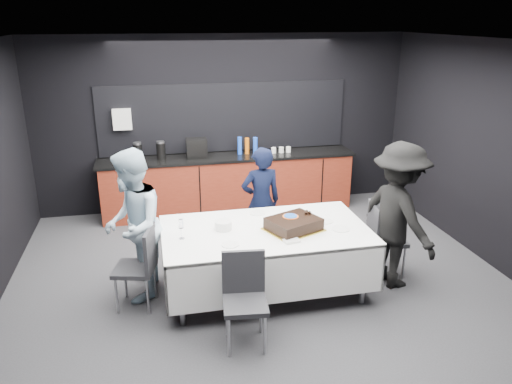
# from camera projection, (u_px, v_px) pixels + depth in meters

# --- Properties ---
(ground) EXTENTS (6.00, 6.00, 0.00)m
(ground) POSITION_uv_depth(u_px,v_px,m) (258.00, 273.00, 6.26)
(ground) COLOR #3C3C41
(ground) RESTS_ON ground
(room_shell) EXTENTS (6.04, 5.04, 2.82)m
(room_shell) POSITION_uv_depth(u_px,v_px,m) (258.00, 128.00, 5.63)
(room_shell) COLOR white
(room_shell) RESTS_ON ground
(kitchenette) EXTENTS (4.10, 0.64, 2.05)m
(kitchenette) POSITION_uv_depth(u_px,v_px,m) (227.00, 179.00, 8.11)
(kitchenette) COLOR maroon
(kitchenette) RESTS_ON ground
(party_table) EXTENTS (2.32, 1.32, 0.78)m
(party_table) POSITION_uv_depth(u_px,v_px,m) (265.00, 240.00, 5.67)
(party_table) COLOR #99999E
(party_table) RESTS_ON ground
(cake_assembly) EXTENTS (0.71, 0.66, 0.18)m
(cake_assembly) POSITION_uv_depth(u_px,v_px,m) (294.00, 224.00, 5.58)
(cake_assembly) COLOR gold
(cake_assembly) RESTS_ON party_table
(plate_stack) EXTENTS (0.19, 0.19, 0.10)m
(plate_stack) POSITION_uv_depth(u_px,v_px,m) (223.00, 225.00, 5.60)
(plate_stack) COLOR white
(plate_stack) RESTS_ON party_table
(loose_plate_near) EXTENTS (0.19, 0.19, 0.01)m
(loose_plate_near) POSITION_uv_depth(u_px,v_px,m) (230.00, 245.00, 5.24)
(loose_plate_near) COLOR white
(loose_plate_near) RESTS_ON party_table
(loose_plate_right_a) EXTENTS (0.19, 0.19, 0.01)m
(loose_plate_right_a) POSITION_uv_depth(u_px,v_px,m) (325.00, 221.00, 5.83)
(loose_plate_right_a) COLOR white
(loose_plate_right_a) RESTS_ON party_table
(loose_plate_right_b) EXTENTS (0.21, 0.21, 0.01)m
(loose_plate_right_b) POSITION_uv_depth(u_px,v_px,m) (341.00, 229.00, 5.62)
(loose_plate_right_b) COLOR white
(loose_plate_right_b) RESTS_ON party_table
(loose_plate_far) EXTENTS (0.19, 0.19, 0.01)m
(loose_plate_far) POSITION_uv_depth(u_px,v_px,m) (257.00, 213.00, 6.07)
(loose_plate_far) COLOR white
(loose_plate_far) RESTS_ON party_table
(fork_pile) EXTENTS (0.18, 0.13, 0.03)m
(fork_pile) POSITION_uv_depth(u_px,v_px,m) (292.00, 241.00, 5.30)
(fork_pile) COLOR white
(fork_pile) RESTS_ON party_table
(champagne_flute) EXTENTS (0.06, 0.06, 0.22)m
(champagne_flute) POSITION_uv_depth(u_px,v_px,m) (181.00, 225.00, 5.33)
(champagne_flute) COLOR white
(champagne_flute) RESTS_ON party_table
(chair_left) EXTENTS (0.51, 0.51, 0.92)m
(chair_left) POSITION_uv_depth(u_px,v_px,m) (141.00, 262.00, 5.40)
(chair_left) COLOR #2A2B2F
(chair_left) RESTS_ON ground
(chair_right) EXTENTS (0.47, 0.47, 0.92)m
(chair_right) POSITION_uv_depth(u_px,v_px,m) (381.00, 234.00, 6.10)
(chair_right) COLOR #2A2B2F
(chair_right) RESTS_ON ground
(chair_near) EXTENTS (0.46, 0.46, 0.92)m
(chair_near) POSITION_uv_depth(u_px,v_px,m) (244.00, 292.00, 4.81)
(chair_near) COLOR #2A2B2F
(chair_near) RESTS_ON ground
(person_center) EXTENTS (0.57, 0.41, 1.48)m
(person_center) POSITION_uv_depth(u_px,v_px,m) (261.00, 202.00, 6.56)
(person_center) COLOR black
(person_center) RESTS_ON ground
(person_left) EXTENTS (0.72, 0.89, 1.72)m
(person_left) POSITION_uv_depth(u_px,v_px,m) (133.00, 226.00, 5.50)
(person_left) COLOR silver
(person_left) RESTS_ON ground
(person_right) EXTENTS (0.89, 1.24, 1.74)m
(person_right) POSITION_uv_depth(u_px,v_px,m) (398.00, 216.00, 5.76)
(person_right) COLOR black
(person_right) RESTS_ON ground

